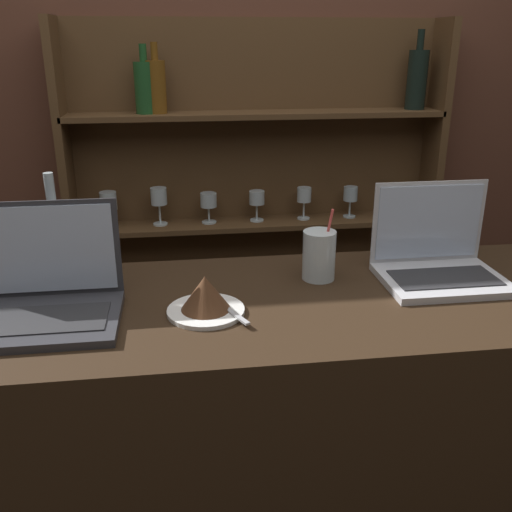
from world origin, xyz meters
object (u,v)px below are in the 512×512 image
at_px(laptop_far, 437,258).
at_px(cake_plate, 206,297).
at_px(laptop_near, 44,295).
at_px(wine_bottle_clear, 57,245).
at_px(water_glass, 319,255).

height_order(laptop_far, cake_plate, laptop_far).
xyz_separation_m(laptop_near, cake_plate, (0.35, -0.03, -0.01)).
bearing_deg(cake_plate, laptop_far, 12.04).
bearing_deg(cake_plate, laptop_near, 175.01).
bearing_deg(laptop_near, cake_plate, -4.99).
height_order(laptop_far, wine_bottle_clear, wine_bottle_clear).
height_order(laptop_far, water_glass, laptop_far).
distance_m(laptop_far, wine_bottle_clear, 0.94).
bearing_deg(laptop_far, water_glass, 173.70).
relative_size(laptop_far, cake_plate, 1.68).
relative_size(laptop_near, water_glass, 1.77).
relative_size(cake_plate, wine_bottle_clear, 0.63).
distance_m(cake_plate, water_glass, 0.34).
xyz_separation_m(laptop_near, water_glass, (0.64, 0.13, 0.01)).
bearing_deg(wine_bottle_clear, water_glass, -2.99).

